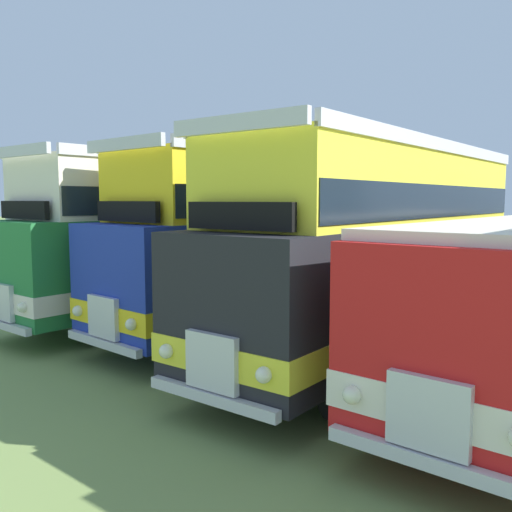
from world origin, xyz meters
The scene contains 4 objects.
ground_plane centered at (0.00, 0.00, 0.00)m, with size 200.00×200.00×0.00m, color #7A934C.
bus_first_in_row centered at (-6.49, 0.35, 2.36)m, with size 2.62×11.55×4.52m.
bus_second_in_row centered at (-3.24, 0.29, 2.36)m, with size 2.97×10.56×4.52m.
bus_third_in_row centered at (0.00, -0.28, 2.36)m, with size 2.83×10.97×4.52m.
Camera 1 is at (5.25, -11.12, 3.34)m, focal length 38.34 mm.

